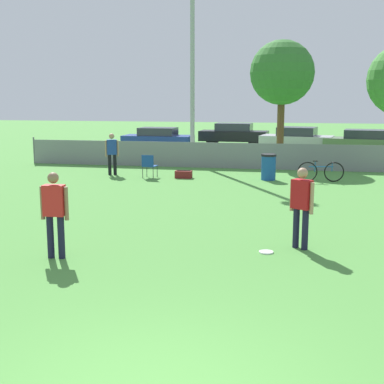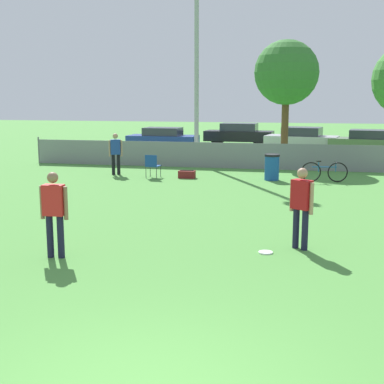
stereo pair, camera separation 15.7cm
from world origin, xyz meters
name	(u,v)px [view 2 (the right image)]	position (x,y,z in m)	size (l,w,h in m)	color
fence_backline	(270,156)	(0.00, 18.00, 0.55)	(21.44, 0.07, 1.21)	gray
light_pole	(197,35)	(-3.45, 19.23, 5.72)	(0.90, 0.36, 9.87)	#9E9EA3
tree_near_pole	(286,73)	(0.49, 20.00, 4.08)	(2.88, 2.88, 5.55)	brown
player_thrower_red	(54,209)	(-3.11, 4.40, 0.95)	(0.55, 0.24, 1.66)	#191933
player_defender_red	(301,203)	(1.46, 5.98, 0.95)	(0.47, 0.41, 1.66)	#191933
spectator_in_blue	(116,151)	(-5.84, 15.14, 0.93)	(0.51, 0.32, 1.63)	black
frisbee_disc	(266,252)	(0.80, 5.55, 0.01)	(0.29, 0.29, 0.03)	white
folding_chair_sideline	(152,164)	(-4.19, 14.62, 0.52)	(0.52, 0.52, 0.89)	#333338
bicycle_sideline	(324,172)	(2.16, 14.97, 0.37)	(1.67, 0.44, 0.78)	black
trash_bin	(272,167)	(0.27, 15.04, 0.48)	(0.56, 0.56, 0.96)	#194C99
gear_bag_sideline	(187,174)	(-2.90, 14.85, 0.14)	(0.62, 0.34, 0.30)	maroon
parked_car_blue	(163,138)	(-6.83, 25.77, 0.62)	(4.10, 1.84, 1.26)	black
parked_car_dark	(239,134)	(-2.84, 29.84, 0.67)	(4.45, 1.88, 1.36)	black
parked_car_silver	(302,139)	(1.20, 26.30, 0.67)	(4.26, 2.50, 1.35)	black
parked_car_olive	(372,142)	(4.91, 25.40, 0.65)	(4.64, 2.37, 1.30)	black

